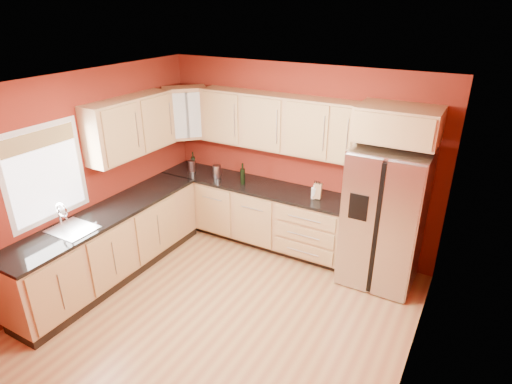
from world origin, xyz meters
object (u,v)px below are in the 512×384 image
refrigerator (384,217)px  soap_dispenser (314,192)px  canister_left (192,166)px  wine_bottle_a (243,174)px  knife_block (318,191)px

refrigerator → soap_dispenser: (-0.95, 0.03, 0.12)m
canister_left → soap_dispenser: 2.02m
wine_bottle_a → knife_block: 1.12m
refrigerator → soap_dispenser: refrigerator is taller
refrigerator → knife_block: 0.92m
knife_block → soap_dispenser: size_ratio=1.08×
refrigerator → canister_left: refrigerator is taller
knife_block → refrigerator: bearing=-14.7°
soap_dispenser → knife_block: bearing=42.9°
refrigerator → soap_dispenser: bearing=178.4°
canister_left → wine_bottle_a: bearing=-3.0°
canister_left → knife_block: (2.06, 0.02, 0.01)m
refrigerator → canister_left: (-2.97, 0.04, 0.12)m
knife_block → soap_dispenser: (-0.04, -0.04, -0.01)m
canister_left → knife_block: size_ratio=0.86×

